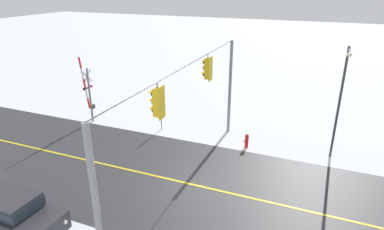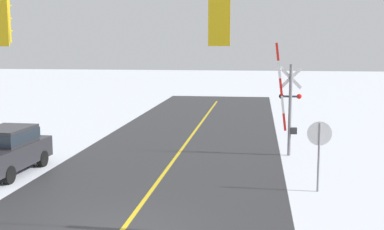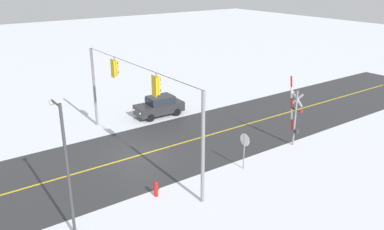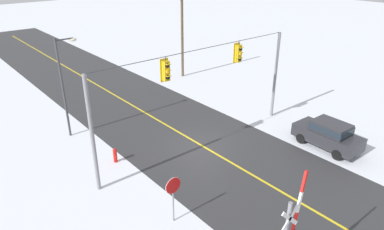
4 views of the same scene
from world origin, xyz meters
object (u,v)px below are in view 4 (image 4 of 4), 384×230
at_px(parked_car_charcoal, 328,134).
at_px(streetlamp_near, 65,79).
at_px(utility_pole, 182,33).
at_px(stop_sign, 173,190).
at_px(fire_hydrant, 115,155).

relative_size(parked_car_charcoal, streetlamp_near, 0.65).
bearing_deg(utility_pole, stop_sign, -129.64).
bearing_deg(utility_pole, fire_hydrant, -142.58).
distance_m(parked_car_charcoal, utility_pole, 17.16).
xyz_separation_m(stop_sign, streetlamp_near, (-0.10, 11.00, 2.20)).
height_order(parked_car_charcoal, streetlamp_near, streetlamp_near).
bearing_deg(utility_pole, streetlamp_near, -159.68).
distance_m(stop_sign, streetlamp_near, 11.22).
bearing_deg(fire_hydrant, parked_car_charcoal, -32.39).
relative_size(parked_car_charcoal, fire_hydrant, 4.83).
xyz_separation_m(stop_sign, parked_car_charcoal, (11.36, -0.81, -0.76)).
relative_size(stop_sign, streetlamp_near, 0.36).
distance_m(stop_sign, utility_pole, 20.84).
height_order(stop_sign, utility_pole, utility_pole).
height_order(fire_hydrant, utility_pole, utility_pole).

